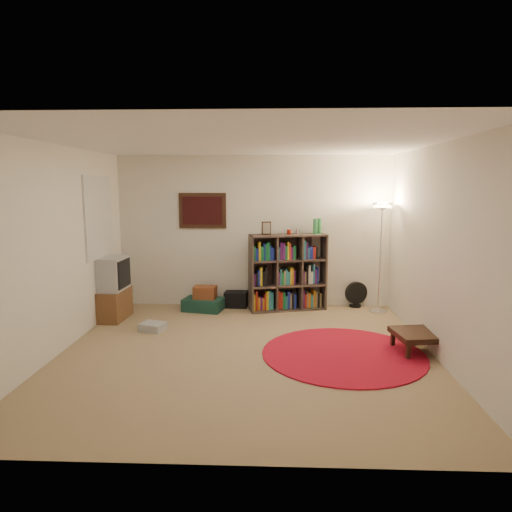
% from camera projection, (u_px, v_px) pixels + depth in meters
% --- Properties ---
extents(room, '(4.54, 4.54, 2.54)m').
position_uv_depth(room, '(241.00, 250.00, 5.39)').
color(room, '#957A57').
rests_on(room, ground).
extents(bookshelf, '(1.28, 0.63, 1.48)m').
position_uv_depth(bookshelf, '(286.00, 274.00, 7.39)').
color(bookshelf, '#41322B').
rests_on(bookshelf, ground).
extents(floor_lamp, '(0.39, 0.39, 1.75)m').
position_uv_depth(floor_lamp, '(382.00, 222.00, 7.08)').
color(floor_lamp, white).
rests_on(floor_lamp, ground).
extents(floor_fan, '(0.38, 0.25, 0.43)m').
position_uv_depth(floor_fan, '(356.00, 294.00, 7.59)').
color(floor_fan, black).
rests_on(floor_fan, ground).
extents(tv_stand, '(0.50, 0.68, 0.96)m').
position_uv_depth(tv_stand, '(110.00, 289.00, 6.89)').
color(tv_stand, brown).
rests_on(tv_stand, ground).
extents(dvd_box, '(0.38, 0.35, 0.11)m').
position_uv_depth(dvd_box, '(153.00, 327.00, 6.39)').
color(dvd_box, '#ACABB0').
rests_on(dvd_box, ground).
extents(suitcase, '(0.69, 0.52, 0.20)m').
position_uv_depth(suitcase, '(203.00, 304.00, 7.40)').
color(suitcase, '#14372E').
rests_on(suitcase, ground).
extents(wicker_basket, '(0.38, 0.29, 0.20)m').
position_uv_depth(wicker_basket, '(205.00, 292.00, 7.38)').
color(wicker_basket, brown).
rests_on(wicker_basket, suitcase).
extents(duffel_bag, '(0.40, 0.34, 0.26)m').
position_uv_depth(duffel_bag, '(236.00, 299.00, 7.64)').
color(duffel_bag, black).
rests_on(duffel_bag, ground).
extents(paper_towel, '(0.15, 0.15, 0.27)m').
position_uv_depth(paper_towel, '(273.00, 297.00, 7.72)').
color(paper_towel, white).
rests_on(paper_towel, ground).
extents(red_rug, '(1.95, 1.95, 0.02)m').
position_uv_depth(red_rug, '(343.00, 354.00, 5.48)').
color(red_rug, maroon).
rests_on(red_rug, ground).
extents(side_table, '(0.64, 0.64, 0.26)m').
position_uv_depth(side_table, '(418.00, 335.00, 5.53)').
color(side_table, black).
rests_on(side_table, ground).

